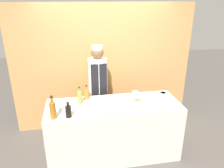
{
  "coord_description": "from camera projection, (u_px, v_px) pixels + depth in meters",
  "views": [
    {
      "loc": [
        -0.57,
        -2.97,
        2.47
      ],
      "look_at": [
        0.0,
        0.15,
        1.21
      ],
      "focal_mm": 35.0,
      "sensor_mm": 36.0,
      "label": 1
    }
  ],
  "objects": [
    {
      "name": "cup_steel",
      "position": [
        135.0,
        94.0,
        3.62
      ],
      "size": [
        0.1,
        0.1,
        0.09
      ],
      "color": "#B7B7BC",
      "rests_on": "counter"
    },
    {
      "name": "sauce_bowl_green",
      "position": [
        138.0,
        102.0,
        3.38
      ],
      "size": [
        0.14,
        0.14,
        0.06
      ],
      "color": "white",
      "rests_on": "counter"
    },
    {
      "name": "sauce_bowl_orange",
      "position": [
        59.0,
        107.0,
        3.22
      ],
      "size": [
        0.12,
        0.12,
        0.06
      ],
      "color": "white",
      "rests_on": "counter"
    },
    {
      "name": "cutting_board",
      "position": [
        108.0,
        106.0,
        3.3
      ],
      "size": [
        0.33,
        0.21,
        0.02
      ],
      "color": "white",
      "rests_on": "counter"
    },
    {
      "name": "cabinet_wall",
      "position": [
        104.0,
        67.0,
        4.25
      ],
      "size": [
        3.43,
        0.18,
        2.4
      ],
      "color": "#B7844C",
      "rests_on": "ground_plane"
    },
    {
      "name": "bottle_soy",
      "position": [
        68.0,
        111.0,
        2.99
      ],
      "size": [
        0.08,
        0.08,
        0.23
      ],
      "color": "black",
      "rests_on": "counter"
    },
    {
      "name": "bottle_vinegar",
      "position": [
        87.0,
        94.0,
        3.52
      ],
      "size": [
        0.08,
        0.08,
        0.24
      ],
      "color": "olive",
      "rests_on": "counter"
    },
    {
      "name": "bottle_amber",
      "position": [
        53.0,
        110.0,
        2.94
      ],
      "size": [
        0.08,
        0.08,
        0.34
      ],
      "color": "#9E661E",
      "rests_on": "counter"
    },
    {
      "name": "chef_center",
      "position": [
        98.0,
        88.0,
        3.99
      ],
      "size": [
        0.34,
        0.34,
        1.71
      ],
      "color": "#28282D",
      "rests_on": "ground_plane"
    },
    {
      "name": "sauce_bowl_white",
      "position": [
        163.0,
        94.0,
        3.67
      ],
      "size": [
        0.12,
        0.12,
        0.05
      ],
      "color": "white",
      "rests_on": "counter"
    },
    {
      "name": "sauce_bowl_brown",
      "position": [
        154.0,
        98.0,
        3.54
      ],
      "size": [
        0.14,
        0.14,
        0.05
      ],
      "color": "white",
      "rests_on": "counter"
    },
    {
      "name": "ground_plane",
      "position": [
        114.0,
        153.0,
        3.72
      ],
      "size": [
        14.0,
        14.0,
        0.0
      ],
      "primitive_type": "plane",
      "color": "#4C4742"
    },
    {
      "name": "counter",
      "position": [
        114.0,
        130.0,
        3.55
      ],
      "size": [
        2.07,
        0.75,
        0.93
      ],
      "color": "beige",
      "rests_on": "ground_plane"
    },
    {
      "name": "bottle_oil",
      "position": [
        80.0,
        97.0,
        3.37
      ],
      "size": [
        0.07,
        0.07,
        0.27
      ],
      "color": "olive",
      "rests_on": "counter"
    }
  ]
}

